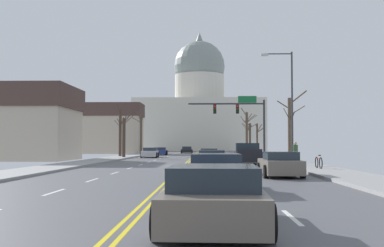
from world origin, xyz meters
The scene contains 24 objects.
ground centered at (0.00, 0.00, 0.02)m, with size 20.00×180.00×0.20m.
signal_gantry centered at (5.34, 13.42, 4.71)m, with size 7.91×0.41×6.44m.
street_lamp_right centered at (7.90, 1.11, 5.18)m, with size 2.43×0.24×8.55m.
capitol_building centered at (0.00, 82.91, 9.69)m, with size 31.17×22.98×30.18m.
sedan_near_00 centered at (1.92, 8.80, 0.57)m, with size 2.01×4.56×1.22m.
pickup_truck_near_01 centered at (4.97, 3.19, 0.75)m, with size 2.39×5.27×1.70m.
sedan_near_02 centered at (2.02, -4.20, 0.57)m, with size 2.17×4.29×1.23m.
sedan_near_03 centered at (5.30, -11.10, 0.59)m, with size 1.95×4.33×1.25m.
sedan_near_04 centered at (1.95, -18.10, 0.60)m, with size 2.13×4.48×1.28m.
sedan_near_05 centered at (1.76, -25.45, 0.58)m, with size 2.14×4.41×1.21m.
sedan_oncoming_00 centered at (-5.18, 21.91, 0.56)m, with size 2.11×4.60×1.19m.
sedan_oncoming_01 centered at (-5.28, 35.61, 0.54)m, with size 2.20×4.60×1.12m.
sedan_oncoming_02 centered at (-1.74, 47.25, 0.56)m, with size 2.13×4.45×1.20m.
flank_building_00 centered at (-17.57, 11.85, 3.78)m, with size 11.73×8.87×7.43m.
flank_building_01 centered at (-15.08, 44.31, 4.33)m, with size 11.76×6.29×8.52m.
bare_tree_00 centered at (7.85, 36.33, 3.52)m, with size 2.66×1.57×7.00m.
bare_tree_01 centered at (-8.98, 22.65, 3.13)m, with size 1.27×2.38×6.37m.
bare_tree_02 centered at (8.51, 3.74, 2.95)m, with size 2.41×1.55×5.93m.
bare_tree_03 centered at (-7.81, 18.76, 2.58)m, with size 2.05×1.50×5.33m.
bare_tree_04 centered at (8.81, 42.12, 2.81)m, with size 1.62×2.72×5.51m.
bare_tree_05 centered at (-8.63, 38.38, 3.43)m, with size 1.54×1.75×6.67m.
bare_tree_06 centered at (8.97, 32.27, 2.62)m, with size 1.31×2.38×4.42m.
pedestrian_00 centered at (7.85, -1.86, 1.05)m, with size 0.35×0.34×1.65m.
bicycle_parked centered at (8.53, -5.67, 0.49)m, with size 0.12×1.77×0.85m.
Camera 1 is at (1.61, -34.50, 1.62)m, focal length 43.56 mm.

